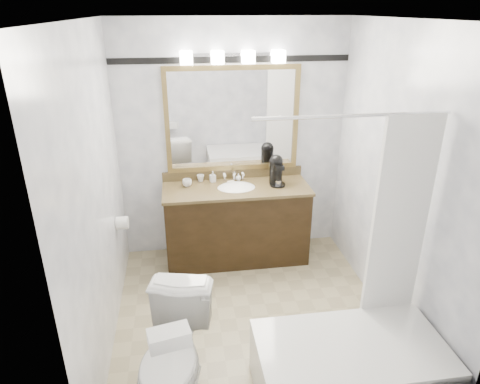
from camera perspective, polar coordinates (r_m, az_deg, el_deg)
name	(u,v)px	position (r m, az deg, el deg)	size (l,w,h in m)	color
room	(254,190)	(3.37, 1.87, 0.29)	(2.42, 2.62, 2.52)	tan
vanity	(236,222)	(4.63, -0.48, -4.01)	(1.53, 0.58, 0.97)	black
mirror	(233,120)	(4.50, -1.00, 9.62)	(1.40, 0.04, 1.10)	olive
vanity_light_bar	(233,57)	(4.34, -0.96, 17.59)	(1.02, 0.14, 0.12)	silver
accent_stripe	(232,59)	(4.41, -1.07, 17.25)	(2.40, 0.01, 0.06)	black
bathtub	(352,361)	(3.34, 14.66, -20.97)	(1.30, 0.75, 1.96)	white
tp_roll	(122,223)	(4.20, -15.43, -3.98)	(0.12, 0.12, 0.11)	white
toilet	(174,357)	(3.13, -8.81, -20.89)	(0.45, 0.79, 0.81)	white
tissue_box	(169,338)	(2.59, -9.41, -18.61)	(0.24, 0.13, 0.10)	white
coffee_maker	(276,169)	(4.49, 4.85, 3.05)	(0.17, 0.21, 0.32)	black
cup_left	(187,183)	(4.50, -7.06, 1.23)	(0.10, 0.10, 0.08)	white
cup_right	(201,178)	(4.61, -5.29, 1.85)	(0.08, 0.08, 0.07)	white
soap_bottle_a	(213,177)	(4.58, -3.65, 2.06)	(0.05, 0.05, 0.12)	white
soap_bottle_b	(238,177)	(4.62, -0.22, 2.02)	(0.06, 0.06, 0.08)	white
soap_bar	(231,182)	(4.55, -1.21, 1.32)	(0.07, 0.05, 0.02)	beige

